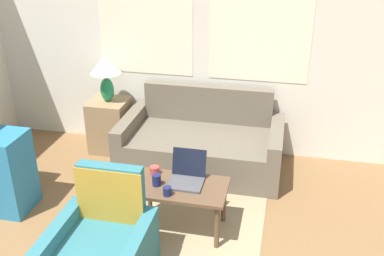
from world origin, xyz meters
name	(u,v)px	position (x,y,z in m)	size (l,w,h in m)	color
wall_back	(208,42)	(0.00, 3.90, 1.31)	(6.16, 0.06, 2.60)	silver
rug	(194,194)	(0.08, 2.80, 0.00)	(1.46, 2.04, 0.01)	#9E8966
couch	(202,145)	(0.03, 3.42, 0.25)	(1.76, 0.93, 0.83)	#665B4C
armchair	(102,253)	(-0.35, 1.49, 0.26)	(0.72, 0.73, 0.88)	#2D6B75
side_table	(110,125)	(-1.12, 3.58, 0.31)	(0.44, 0.44, 0.63)	#937551
table_lamp	(106,70)	(-1.12, 3.58, 1.00)	(0.35, 0.35, 0.54)	#1E8451
coffee_table	(181,192)	(0.08, 2.25, 0.39)	(0.81, 0.48, 0.45)	brown
laptop	(187,175)	(0.11, 2.33, 0.51)	(0.30, 0.32, 0.26)	#47474C
cup_navy	(157,180)	(-0.13, 2.21, 0.50)	(0.08, 0.08, 0.10)	#191E4C
cup_yellow	(167,191)	(0.00, 2.08, 0.49)	(0.07, 0.07, 0.08)	#191E4C
cup_white	(155,170)	(-0.20, 2.40, 0.49)	(0.09, 0.09, 0.07)	#B23D38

